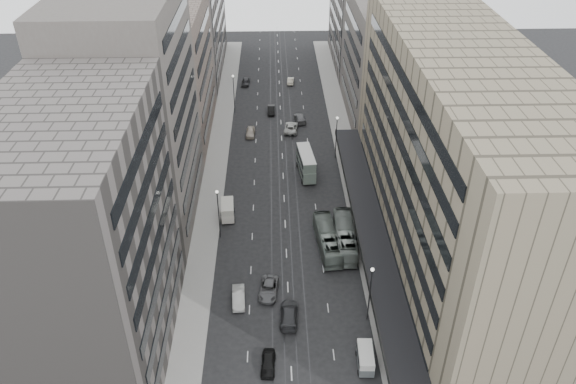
{
  "coord_description": "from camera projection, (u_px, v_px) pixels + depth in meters",
  "views": [
    {
      "loc": [
        -1.6,
        -54.13,
        51.74
      ],
      "look_at": [
        0.44,
        15.23,
        5.73
      ],
      "focal_mm": 35.0,
      "sensor_mm": 36.0,
      "label": 1
    }
  ],
  "objects": [
    {
      "name": "sedan_4",
      "position": [
        250.0,
        132.0,
        110.06
      ],
      "size": [
        1.92,
        4.36,
        1.46
      ],
      "primitive_type": "imported",
      "rotation": [
        0.0,
        0.0,
        -0.05
      ],
      "color": "#AB9F8E",
      "rests_on": "ground"
    },
    {
      "name": "sedan_6",
      "position": [
        291.0,
        127.0,
        111.71
      ],
      "size": [
        3.1,
        5.69,
        1.51
      ],
      "primitive_type": "imported",
      "rotation": [
        0.0,
        0.0,
        3.03
      ],
      "color": "#B5B5B0",
      "rests_on": "ground"
    },
    {
      "name": "building_left_c",
      "position": [
        166.0,
        73.0,
        104.61
      ],
      "size": [
        15.0,
        28.0,
        25.0
      ],
      "primitive_type": "cube",
      "color": "#685A51",
      "rests_on": "ground"
    },
    {
      "name": "ground",
      "position": [
        288.0,
        292.0,
        73.72
      ],
      "size": [
        220.0,
        220.0,
        0.0
      ],
      "primitive_type": "plane",
      "color": "black",
      "rests_on": "ground"
    },
    {
      "name": "lamp_right_far",
      "position": [
        336.0,
        133.0,
        100.24
      ],
      "size": [
        0.44,
        0.44,
        8.32
      ],
      "color": "#262628",
      "rests_on": "ground"
    },
    {
      "name": "bus_far",
      "position": [
        345.0,
        236.0,
        81.05
      ],
      "size": [
        3.12,
        11.59,
        3.2
      ],
      "primitive_type": "imported",
      "rotation": [
        0.0,
        0.0,
        3.1
      ],
      "color": "gray",
      "rests_on": "ground"
    },
    {
      "name": "sedan_1",
      "position": [
        239.0,
        297.0,
        71.9
      ],
      "size": [
        1.8,
        4.54,
        1.47
      ],
      "primitive_type": "imported",
      "rotation": [
        0.0,
        0.0,
        0.06
      ],
      "color": "#B8B7B3",
      "rests_on": "ground"
    },
    {
      "name": "sedan_2",
      "position": [
        269.0,
        289.0,
        73.26
      ],
      "size": [
        2.91,
        5.28,
        1.4
      ],
      "primitive_type": "imported",
      "rotation": [
        0.0,
        0.0,
        -0.12
      ],
      "color": "#57575A",
      "rests_on": "ground"
    },
    {
      "name": "double_decker",
      "position": [
        306.0,
        163.0,
        96.96
      ],
      "size": [
        3.14,
        8.13,
        4.34
      ],
      "rotation": [
        0.0,
        0.0,
        0.11
      ],
      "color": "slate",
      "rests_on": "ground"
    },
    {
      "name": "building_left_a",
      "position": [
        84.0,
        245.0,
        58.24
      ],
      "size": [
        15.0,
        28.0,
        30.0
      ],
      "primitive_type": "cube",
      "color": "#5A5451",
      "rests_on": "ground"
    },
    {
      "name": "lamp_left_far",
      "position": [
        234.0,
        89.0,
        116.43
      ],
      "size": [
        0.44,
        0.44,
        8.32
      ],
      "color": "#262628",
      "rests_on": "ground"
    },
    {
      "name": "panel_van",
      "position": [
        228.0,
        210.0,
        86.8
      ],
      "size": [
        2.33,
        4.36,
        2.67
      ],
      "rotation": [
        0.0,
        0.0,
        0.07
      ],
      "color": "beige",
      "rests_on": "ground"
    },
    {
      "name": "sedan_9",
      "position": [
        291.0,
        81.0,
        132.0
      ],
      "size": [
        1.71,
        4.14,
        1.33
      ],
      "primitive_type": "imported",
      "rotation": [
        0.0,
        0.0,
        3.07
      ],
      "color": "beige",
      "rests_on": "ground"
    },
    {
      "name": "sidewalk_right",
      "position": [
        346.0,
        151.0,
        105.22
      ],
      "size": [
        4.0,
        125.0,
        0.15
      ],
      "primitive_type": "cube",
      "color": "gray",
      "rests_on": "ground"
    },
    {
      "name": "sedan_3",
      "position": [
        289.0,
        314.0,
        69.38
      ],
      "size": [
        2.52,
        5.54,
        1.57
      ],
      "primitive_type": "imported",
      "rotation": [
        0.0,
        0.0,
        3.08
      ],
      "color": "#2B2B2E",
      "rests_on": "ground"
    },
    {
      "name": "sedan_8",
      "position": [
        246.0,
        82.0,
        131.35
      ],
      "size": [
        1.98,
        4.38,
        1.46
      ],
      "primitive_type": "imported",
      "rotation": [
        0.0,
        0.0,
        -0.06
      ],
      "color": "#262628",
      "rests_on": "ground"
    },
    {
      "name": "sidewalk_left",
      "position": [
        218.0,
        152.0,
        104.63
      ],
      "size": [
        4.0,
        125.0,
        0.15
      ],
      "primitive_type": "cube",
      "color": "gray",
      "rests_on": "ground"
    },
    {
      "name": "building_right_far",
      "position": [
        367.0,
        9.0,
        134.83
      ],
      "size": [
        15.0,
        32.0,
        28.0
      ],
      "primitive_type": "cube",
      "color": "#5A5451",
      "rests_on": "ground"
    },
    {
      "name": "lamp_left_near",
      "position": [
        218.0,
        209.0,
        80.61
      ],
      "size": [
        0.44,
        0.44,
        8.32
      ],
      "color": "#262628",
      "rests_on": "ground"
    },
    {
      "name": "building_right_mid",
      "position": [
        389.0,
        61.0,
        110.94
      ],
      "size": [
        15.0,
        28.0,
        24.0
      ],
      "primitive_type": "cube",
      "color": "#524C47",
      "rests_on": "ground"
    },
    {
      "name": "department_store",
      "position": [
        452.0,
        161.0,
        72.65
      ],
      "size": [
        19.2,
        60.0,
        30.0
      ],
      "color": "#786E58",
      "rests_on": "ground"
    },
    {
      "name": "bus_near",
      "position": [
        327.0,
        239.0,
        80.6
      ],
      "size": [
        3.51,
        11.24,
        3.08
      ],
      "primitive_type": "imported",
      "rotation": [
        0.0,
        0.0,
        3.23
      ],
      "color": "slate",
      "rests_on": "ground"
    },
    {
      "name": "sedan_5",
      "position": [
        271.0,
        110.0,
        118.59
      ],
      "size": [
        1.56,
        4.3,
        1.41
      ],
      "primitive_type": "imported",
      "rotation": [
        0.0,
        0.0,
        -0.02
      ],
      "color": "black",
      "rests_on": "ground"
    },
    {
      "name": "vw_microbus",
      "position": [
        365.0,
        358.0,
        63.23
      ],
      "size": [
        2.01,
        4.11,
        2.18
      ],
      "rotation": [
        0.0,
        0.0,
        -0.05
      ],
      "color": "#4D5153",
      "rests_on": "ground"
    },
    {
      "name": "sedan_0",
      "position": [
        268.0,
        363.0,
        63.24
      ],
      "size": [
        1.84,
        4.09,
        1.36
      ],
      "primitive_type": "imported",
      "rotation": [
        0.0,
        0.0,
        -0.06
      ],
      "color": "black",
      "rests_on": "ground"
    },
    {
      "name": "lamp_right_near",
      "position": [
        370.0,
        288.0,
        66.92
      ],
      "size": [
        0.44,
        0.44,
        8.32
      ],
      "color": "#262628",
      "rests_on": "ground"
    },
    {
      "name": "sedan_7",
      "position": [
        300.0,
        118.0,
        115.28
      ],
      "size": [
        2.64,
        5.21,
        1.45
      ],
      "primitive_type": "imported",
      "rotation": [
        0.0,
        0.0,
        3.27
      ],
      "color": "#5A595C",
      "rests_on": "ground"
    },
    {
      "name": "building_left_d",
      "position": [
        186.0,
        14.0,
        131.28
      ],
      "size": [
        15.0,
        38.0,
        28.0
      ],
      "primitive_type": "cube",
      "color": "#5A5451",
      "rests_on": "ground"
    },
    {
      "name": "building_left_b",
      "position": [
        133.0,
        114.0,
        79.63
      ],
      "size": [
        15.0,
        26.0,
        34.0
      ],
      "primitive_type": "cube",
      "color": "#524C47",
      "rests_on": "ground"
    }
  ]
}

